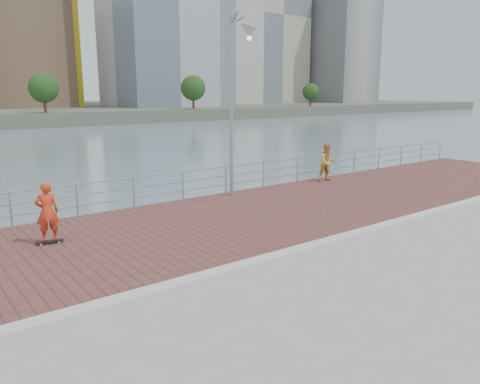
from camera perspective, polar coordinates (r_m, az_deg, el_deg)
water at (r=13.17m, az=5.50°, el=-15.69°), size 400.00×400.00×0.00m
seawall at (r=10.12m, az=26.51°, el=-19.75°), size 40.00×24.00×2.00m
brick_lane at (r=15.05m, az=-3.71°, el=-3.78°), size 40.00×6.80×0.02m
curb at (r=12.35m, az=5.69°, el=-7.33°), size 40.00×0.40×0.06m
guardrail at (r=17.75m, az=-9.85°, el=0.78°), size 39.06×0.06×1.13m
street_lamp at (r=18.19m, az=-0.14°, el=14.20°), size 0.49×1.43×6.73m
skateboard at (r=14.02m, az=-22.18°, el=-5.58°), size 0.75×0.33×0.08m
skateboarder at (r=13.80m, az=-22.46°, el=-2.22°), size 0.67×0.51×1.65m
bystander at (r=22.22m, az=10.61°, el=3.60°), size 1.02×0.89×1.78m
skyline at (r=120.68m, az=-20.14°, el=20.96°), size 233.00×41.00×63.28m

